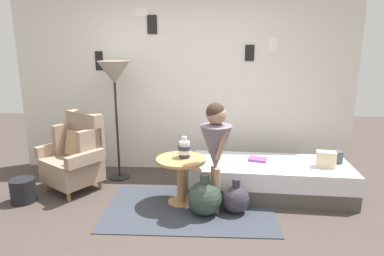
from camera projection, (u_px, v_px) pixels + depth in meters
name	position (u px, v px, depth m)	size (l,w,h in m)	color
ground_plane	(171.00, 239.00, 3.09)	(12.00, 12.00, 0.00)	#423833
gallery_wall	(185.00, 81.00, 4.68)	(4.80, 0.12, 2.60)	silver
rug	(189.00, 208.00, 3.67)	(1.86, 1.14, 0.01)	#333842
armchair	(76.00, 155.00, 4.13)	(0.90, 0.85, 0.97)	olive
daybed	(269.00, 178.00, 4.02)	(1.95, 0.93, 0.40)	#4C4742
pillow_head	(334.00, 157.00, 3.96)	(0.16, 0.12, 0.15)	#474C56
pillow_mid	(326.00, 159.00, 3.81)	(0.21, 0.12, 0.19)	beige
side_table	(181.00, 171.00, 3.73)	(0.57, 0.57, 0.54)	tan
vase_striped	(184.00, 149.00, 3.71)	(0.15, 0.15, 0.25)	#2D384C
floor_lamp	(114.00, 77.00, 4.24)	(0.42, 0.42, 1.60)	black
person_child	(216.00, 143.00, 3.44)	(0.34, 0.34, 1.21)	#A37A60
book_on_daybed	(258.00, 159.00, 4.05)	(0.22, 0.16, 0.03)	#824589
demijohn_near	(205.00, 198.00, 3.51)	(0.37, 0.37, 0.46)	#2D3D33
demijohn_far	(236.00, 199.00, 3.56)	(0.30, 0.30, 0.39)	#332D38
magazine_basket	(23.00, 190.00, 3.81)	(0.28, 0.28, 0.28)	black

